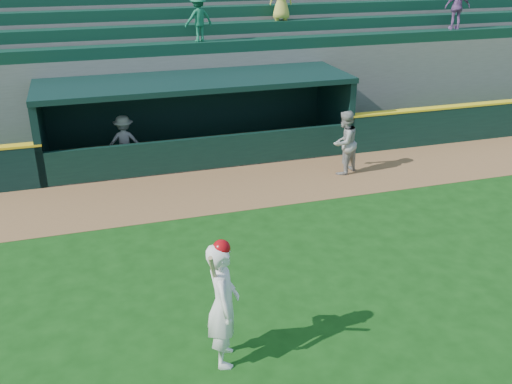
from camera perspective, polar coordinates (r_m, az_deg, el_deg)
ground at (r=11.44m, az=2.40°, el=-9.07°), size 120.00×120.00×0.00m
warning_track at (r=15.61m, az=-3.58°, el=0.29°), size 40.00×3.00×0.01m
dugout_player_front at (r=16.58m, az=8.82°, el=4.90°), size 1.14×1.06×1.86m
dugout_player_inside at (r=17.38m, az=-13.01°, el=4.96°), size 1.10×0.73×1.58m
dugout at (r=18.03m, az=-6.09°, el=7.99°), size 9.40×2.80×2.46m
stands at (r=22.19m, az=-8.59°, el=13.57°), size 34.50×6.33×7.53m
batter_at_plate at (r=8.97m, az=-3.33°, el=-11.02°), size 0.64×0.89×2.20m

